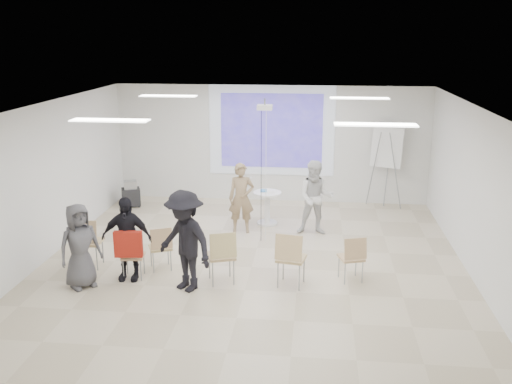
# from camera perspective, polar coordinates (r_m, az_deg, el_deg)

# --- Properties ---
(floor) EXTENTS (8.00, 9.00, 0.10)m
(floor) POSITION_cam_1_polar(r_m,az_deg,el_deg) (10.85, -0.46, -7.77)
(floor) COLOR beige
(floor) RESTS_ON ground
(ceiling) EXTENTS (8.00, 9.00, 0.10)m
(ceiling) POSITION_cam_1_polar(r_m,az_deg,el_deg) (10.03, -0.50, 8.71)
(ceiling) COLOR white
(ceiling) RESTS_ON wall_back
(wall_back) EXTENTS (8.00, 0.10, 3.00)m
(wall_back) POSITION_cam_1_polar(r_m,az_deg,el_deg) (14.75, 1.57, 4.85)
(wall_back) COLOR silver
(wall_back) RESTS_ON floor
(wall_left) EXTENTS (0.10, 9.00, 3.00)m
(wall_left) POSITION_cam_1_polar(r_m,az_deg,el_deg) (11.51, -20.93, 0.71)
(wall_left) COLOR silver
(wall_left) RESTS_ON floor
(wall_right) EXTENTS (0.10, 9.00, 3.00)m
(wall_right) POSITION_cam_1_polar(r_m,az_deg,el_deg) (10.67, 21.68, -0.49)
(wall_right) COLOR silver
(wall_right) RESTS_ON floor
(projection_halo) EXTENTS (3.20, 0.01, 2.30)m
(projection_halo) POSITION_cam_1_polar(r_m,az_deg,el_deg) (14.62, 1.56, 6.15)
(projection_halo) COLOR silver
(projection_halo) RESTS_ON wall_back
(projection_image) EXTENTS (2.60, 0.01, 1.90)m
(projection_image) POSITION_cam_1_polar(r_m,az_deg,el_deg) (14.61, 1.56, 6.14)
(projection_image) COLOR #4035B5
(projection_image) RESTS_ON wall_back
(pedestal_table) EXTENTS (0.70, 0.70, 0.79)m
(pedestal_table) POSITION_cam_1_polar(r_m,az_deg,el_deg) (13.04, 1.13, -1.40)
(pedestal_table) COLOR silver
(pedestal_table) RESTS_ON floor
(player_left) EXTENTS (0.70, 0.52, 1.76)m
(player_left) POSITION_cam_1_polar(r_m,az_deg,el_deg) (12.43, -1.47, -0.16)
(player_left) COLOR #9A7F5E
(player_left) RESTS_ON floor
(player_right) EXTENTS (0.88, 0.71, 1.81)m
(player_right) POSITION_cam_1_polar(r_m,az_deg,el_deg) (12.36, 6.01, -0.19)
(player_right) COLOR white
(player_right) RESTS_ON floor
(controller_left) EXTENTS (0.05, 0.12, 0.04)m
(controller_left) POSITION_cam_1_polar(r_m,az_deg,el_deg) (12.57, -0.52, 1.35)
(controller_left) COLOR silver
(controller_left) RESTS_ON player_left
(controller_right) EXTENTS (0.04, 0.12, 0.04)m
(controller_right) POSITION_cam_1_polar(r_m,az_deg,el_deg) (12.53, 5.23, 1.54)
(controller_right) COLOR silver
(controller_right) RESTS_ON player_right
(chair_far_left) EXTENTS (0.49, 0.52, 0.98)m
(chair_far_left) POSITION_cam_1_polar(r_m,az_deg,el_deg) (11.03, -16.51, -4.54)
(chair_far_left) COLOR tan
(chair_far_left) RESTS_ON floor
(chair_left_mid) EXTENTS (0.43, 0.45, 0.82)m
(chair_left_mid) POSITION_cam_1_polar(r_m,az_deg,el_deg) (10.39, -12.27, -6.04)
(chair_left_mid) COLOR tan
(chair_left_mid) RESTS_ON floor
(chair_left_inner) EXTENTS (0.53, 0.55, 0.85)m
(chair_left_inner) POSITION_cam_1_polar(r_m,az_deg,el_deg) (10.66, -9.50, -5.23)
(chair_left_inner) COLOR tan
(chair_left_inner) RESTS_ON floor
(chair_center) EXTENTS (0.59, 0.62, 0.98)m
(chair_center) POSITION_cam_1_polar(r_m,az_deg,el_deg) (9.95, -3.42, -6.10)
(chair_center) COLOR tan
(chair_center) RESTS_ON floor
(chair_right_inner) EXTENTS (0.55, 0.58, 1.00)m
(chair_right_inner) POSITION_cam_1_polar(r_m,az_deg,el_deg) (9.83, 3.45, -6.32)
(chair_right_inner) COLOR tan
(chair_right_inner) RESTS_ON floor
(chair_right_far) EXTENTS (0.51, 0.53, 0.86)m
(chair_right_far) POSITION_cam_1_polar(r_m,az_deg,el_deg) (10.18, 9.65, -6.24)
(chair_right_far) COLOR tan
(chair_right_far) RESTS_ON floor
(red_jacket) EXTENTS (0.50, 0.17, 0.47)m
(red_jacket) POSITION_cam_1_polar(r_m,az_deg,el_deg) (10.18, -12.66, -5.11)
(red_jacket) COLOR #B12315
(red_jacket) RESTS_ON chair_left_mid
(laptop) EXTENTS (0.38, 0.33, 0.02)m
(laptop) POSITION_cam_1_polar(r_m,az_deg,el_deg) (10.76, -9.52, -5.29)
(laptop) COLOR black
(laptop) RESTS_ON chair_left_inner
(audience_left) EXTENTS (1.04, 0.64, 1.75)m
(audience_left) POSITION_cam_1_polar(r_m,az_deg,el_deg) (10.29, -12.85, -3.98)
(audience_left) COLOR black
(audience_left) RESTS_ON floor
(audience_mid) EXTENTS (1.47, 1.30, 2.00)m
(audience_mid) POSITION_cam_1_polar(r_m,az_deg,el_deg) (9.66, -7.14, -4.23)
(audience_mid) COLOR black
(audience_mid) RESTS_ON floor
(audience_outer) EXTENTS (0.96, 0.96, 1.67)m
(audience_outer) POSITION_cam_1_polar(r_m,az_deg,el_deg) (10.21, -17.26, -4.70)
(audience_outer) COLOR #545458
(audience_outer) RESTS_ON floor
(flipchart_easel) EXTENTS (0.86, 0.68, 2.11)m
(flipchart_easel) POSITION_cam_1_polar(r_m,az_deg,el_deg) (14.44, 12.98, 4.44)
(flipchart_easel) COLOR gray
(flipchart_easel) RESTS_ON floor
(av_cart) EXTENTS (0.55, 0.50, 0.67)m
(av_cart) POSITION_cam_1_polar(r_m,az_deg,el_deg) (14.77, -12.40, -0.27)
(av_cart) COLOR black
(av_cart) RESTS_ON floor
(ceiling_projector) EXTENTS (0.30, 0.25, 3.00)m
(ceiling_projector) POSITION_cam_1_polar(r_m,az_deg,el_deg) (11.54, 0.87, 7.81)
(ceiling_projector) COLOR white
(ceiling_projector) RESTS_ON ceiling
(fluor_panel_nw) EXTENTS (1.20, 0.30, 0.02)m
(fluor_panel_nw) POSITION_cam_1_polar(r_m,az_deg,el_deg) (12.37, -8.77, 9.47)
(fluor_panel_nw) COLOR white
(fluor_panel_nw) RESTS_ON ceiling
(fluor_panel_ne) EXTENTS (1.20, 0.30, 0.02)m
(fluor_panel_ne) POSITION_cam_1_polar(r_m,az_deg,el_deg) (11.99, 10.31, 9.21)
(fluor_panel_ne) COLOR white
(fluor_panel_ne) RESTS_ON ceiling
(fluor_panel_sw) EXTENTS (1.20, 0.30, 0.02)m
(fluor_panel_sw) POSITION_cam_1_polar(r_m,az_deg,el_deg) (9.06, -14.40, 6.96)
(fluor_panel_sw) COLOR white
(fluor_panel_sw) RESTS_ON ceiling
(fluor_panel_se) EXTENTS (1.20, 0.30, 0.02)m
(fluor_panel_se) POSITION_cam_1_polar(r_m,az_deg,el_deg) (8.53, 11.86, 6.61)
(fluor_panel_se) COLOR white
(fluor_panel_se) RESTS_ON ceiling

